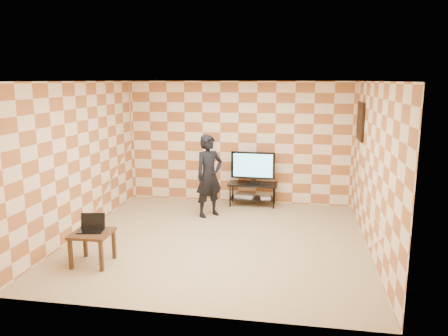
{
  "coord_description": "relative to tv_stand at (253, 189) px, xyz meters",
  "views": [
    {
      "loc": [
        1.31,
        -7.06,
        2.72
      ],
      "look_at": [
        0.0,
        0.6,
        1.15
      ],
      "focal_mm": 35.0,
      "sensor_mm": 36.0,
      "label": 1
    }
  ],
  "objects": [
    {
      "name": "floor",
      "position": [
        -0.36,
        -2.21,
        -0.37
      ],
      "size": [
        5.0,
        5.0,
        0.0
      ],
      "primitive_type": "plane",
      "color": "tan",
      "rests_on": "ground"
    },
    {
      "name": "dvd_player",
      "position": [
        -0.17,
        0.03,
        -0.16
      ],
      "size": [
        0.45,
        0.35,
        0.07
      ],
      "primitive_type": "cube",
      "rotation": [
        0.0,
        0.0,
        -0.15
      ],
      "color": "#B8B8BA",
      "rests_on": "tv_stand"
    },
    {
      "name": "person",
      "position": [
        -0.79,
        -0.9,
        0.46
      ],
      "size": [
        0.71,
        0.71,
        1.66
      ],
      "primitive_type": "imported",
      "rotation": [
        0.0,
        0.0,
        0.78
      ],
      "color": "black",
      "rests_on": "floor"
    },
    {
      "name": "wall_right",
      "position": [
        2.14,
        -2.21,
        0.98
      ],
      "size": [
        0.02,
        5.0,
        2.7
      ],
      "primitive_type": "cube",
      "color": "beige",
      "rests_on": "ground"
    },
    {
      "name": "wall_art",
      "position": [
        2.11,
        -0.66,
        1.58
      ],
      "size": [
        0.04,
        0.72,
        0.72
      ],
      "color": "black",
      "rests_on": "wall_right"
    },
    {
      "name": "tv",
      "position": [
        0.0,
        -0.0,
        0.52
      ],
      "size": [
        0.96,
        0.2,
        0.7
      ],
      "color": "black",
      "rests_on": "tv_stand"
    },
    {
      "name": "ceiling",
      "position": [
        -0.36,
        -2.21,
        2.33
      ],
      "size": [
        5.0,
        5.0,
        0.02
      ],
      "primitive_type": "cube",
      "color": "white",
      "rests_on": "wall_back"
    },
    {
      "name": "side_table",
      "position": [
        -2.04,
        -3.52,
        0.04
      ],
      "size": [
        0.58,
        0.58,
        0.5
      ],
      "color": "#332112",
      "rests_on": "floor"
    },
    {
      "name": "wall_left",
      "position": [
        -2.86,
        -2.21,
        0.98
      ],
      "size": [
        0.02,
        5.0,
        2.7
      ],
      "primitive_type": "cube",
      "color": "beige",
      "rests_on": "ground"
    },
    {
      "name": "game_console",
      "position": [
        0.29,
        -0.05,
        -0.17
      ],
      "size": [
        0.24,
        0.2,
        0.05
      ],
      "primitive_type": "cube",
      "rotation": [
        0.0,
        0.0,
        0.22
      ],
      "color": "silver",
      "rests_on": "tv_stand"
    },
    {
      "name": "tv_stand",
      "position": [
        0.0,
        0.0,
        0.0
      ],
      "size": [
        1.07,
        0.48,
        0.5
      ],
      "color": "black",
      "rests_on": "floor"
    },
    {
      "name": "wall_front",
      "position": [
        -0.36,
        -4.71,
        0.98
      ],
      "size": [
        5.0,
        0.02,
        2.7
      ],
      "primitive_type": "cube",
      "color": "beige",
      "rests_on": "ground"
    },
    {
      "name": "wall_back",
      "position": [
        -0.36,
        0.29,
        0.98
      ],
      "size": [
        5.0,
        0.02,
        2.7
      ],
      "primitive_type": "cube",
      "color": "beige",
      "rests_on": "ground"
    },
    {
      "name": "laptop",
      "position": [
        -2.07,
        -3.45,
        0.19
      ],
      "size": [
        0.41,
        0.35,
        0.24
      ],
      "color": "black",
      "rests_on": "side_table"
    }
  ]
}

